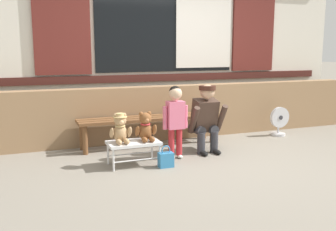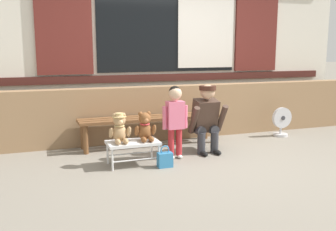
{
  "view_description": "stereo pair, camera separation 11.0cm",
  "coord_description": "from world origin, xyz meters",
  "px_view_note": "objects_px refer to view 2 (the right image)",
  "views": [
    {
      "loc": [
        -2.29,
        -4.17,
        1.42
      ],
      "look_at": [
        -0.5,
        0.47,
        0.55
      ],
      "focal_mm": 40.59,
      "sensor_mm": 36.0,
      "label": 1
    },
    {
      "loc": [
        -2.19,
        -4.21,
        1.42
      ],
      "look_at": [
        -0.5,
        0.47,
        0.55
      ],
      "focal_mm": 40.59,
      "sensor_mm": 36.0,
      "label": 2
    }
  ],
  "objects_px": {
    "adult_crouching": "(206,118)",
    "child_standing": "(175,114)",
    "wooden_bench_long": "(150,121)",
    "small_display_bench": "(133,144)",
    "teddy_bear_with_hat": "(120,129)",
    "handbag_on_ground": "(165,159)",
    "teddy_bear_plain": "(145,127)",
    "floor_fan": "(281,122)"
  },
  "relations": [
    {
      "from": "wooden_bench_long",
      "to": "floor_fan",
      "type": "relative_size",
      "value": 4.37
    },
    {
      "from": "handbag_on_ground",
      "to": "floor_fan",
      "type": "bearing_deg",
      "value": 21.38
    },
    {
      "from": "wooden_bench_long",
      "to": "adult_crouching",
      "type": "height_order",
      "value": "adult_crouching"
    },
    {
      "from": "small_display_bench",
      "to": "adult_crouching",
      "type": "distance_m",
      "value": 1.16
    },
    {
      "from": "wooden_bench_long",
      "to": "small_display_bench",
      "type": "relative_size",
      "value": 3.28
    },
    {
      "from": "wooden_bench_long",
      "to": "teddy_bear_plain",
      "type": "bearing_deg",
      "value": -111.31
    },
    {
      "from": "adult_crouching",
      "to": "floor_fan",
      "type": "distance_m",
      "value": 1.68
    },
    {
      "from": "adult_crouching",
      "to": "handbag_on_ground",
      "type": "distance_m",
      "value": 0.98
    },
    {
      "from": "teddy_bear_plain",
      "to": "floor_fan",
      "type": "height_order",
      "value": "teddy_bear_plain"
    },
    {
      "from": "teddy_bear_plain",
      "to": "handbag_on_ground",
      "type": "distance_m",
      "value": 0.47
    },
    {
      "from": "teddy_bear_plain",
      "to": "child_standing",
      "type": "relative_size",
      "value": 0.38
    },
    {
      "from": "adult_crouching",
      "to": "floor_fan",
      "type": "height_order",
      "value": "adult_crouching"
    },
    {
      "from": "handbag_on_ground",
      "to": "floor_fan",
      "type": "relative_size",
      "value": 0.57
    },
    {
      "from": "adult_crouching",
      "to": "handbag_on_ground",
      "type": "xyz_separation_m",
      "value": [
        -0.77,
        -0.46,
        -0.38
      ]
    },
    {
      "from": "child_standing",
      "to": "teddy_bear_plain",
      "type": "bearing_deg",
      "value": -167.77
    },
    {
      "from": "teddy_bear_with_hat",
      "to": "floor_fan",
      "type": "relative_size",
      "value": 0.76
    },
    {
      "from": "small_display_bench",
      "to": "handbag_on_ground",
      "type": "bearing_deg",
      "value": -32.48
    },
    {
      "from": "adult_crouching",
      "to": "handbag_on_ground",
      "type": "bearing_deg",
      "value": -149.21
    },
    {
      "from": "teddy_bear_with_hat",
      "to": "adult_crouching",
      "type": "xyz_separation_m",
      "value": [
        1.27,
        0.24,
        0.01
      ]
    },
    {
      "from": "teddy_bear_with_hat",
      "to": "floor_fan",
      "type": "bearing_deg",
      "value": 13.82
    },
    {
      "from": "handbag_on_ground",
      "to": "teddy_bear_with_hat",
      "type": "bearing_deg",
      "value": 156.33
    },
    {
      "from": "small_display_bench",
      "to": "teddy_bear_with_hat",
      "type": "distance_m",
      "value": 0.26
    },
    {
      "from": "adult_crouching",
      "to": "handbag_on_ground",
      "type": "relative_size",
      "value": 3.49
    },
    {
      "from": "wooden_bench_long",
      "to": "teddy_bear_plain",
      "type": "distance_m",
      "value": 0.9
    },
    {
      "from": "small_display_bench",
      "to": "floor_fan",
      "type": "xyz_separation_m",
      "value": [
        2.71,
        0.71,
        -0.03
      ]
    },
    {
      "from": "teddy_bear_plain",
      "to": "child_standing",
      "type": "bearing_deg",
      "value": 12.23
    },
    {
      "from": "wooden_bench_long",
      "to": "adult_crouching",
      "type": "xyz_separation_m",
      "value": [
        0.63,
        -0.6,
        0.11
      ]
    },
    {
      "from": "handbag_on_ground",
      "to": "adult_crouching",
      "type": "bearing_deg",
      "value": 30.79
    },
    {
      "from": "teddy_bear_with_hat",
      "to": "teddy_bear_plain",
      "type": "height_order",
      "value": "same"
    },
    {
      "from": "teddy_bear_plain",
      "to": "child_standing",
      "type": "xyz_separation_m",
      "value": [
        0.43,
        0.09,
        0.13
      ]
    },
    {
      "from": "wooden_bench_long",
      "to": "handbag_on_ground",
      "type": "xyz_separation_m",
      "value": [
        -0.14,
        -1.06,
        -0.28
      ]
    },
    {
      "from": "floor_fan",
      "to": "child_standing",
      "type": "bearing_deg",
      "value": -163.85
    },
    {
      "from": "adult_crouching",
      "to": "wooden_bench_long",
      "type": "bearing_deg",
      "value": 136.34
    },
    {
      "from": "wooden_bench_long",
      "to": "small_display_bench",
      "type": "bearing_deg",
      "value": -120.12
    },
    {
      "from": "wooden_bench_long",
      "to": "adult_crouching",
      "type": "distance_m",
      "value": 0.87
    },
    {
      "from": "teddy_bear_plain",
      "to": "handbag_on_ground",
      "type": "height_order",
      "value": "teddy_bear_plain"
    },
    {
      "from": "child_standing",
      "to": "floor_fan",
      "type": "distance_m",
      "value": 2.23
    },
    {
      "from": "teddy_bear_plain",
      "to": "adult_crouching",
      "type": "height_order",
      "value": "adult_crouching"
    },
    {
      "from": "adult_crouching",
      "to": "child_standing",
      "type": "bearing_deg",
      "value": -164.35
    },
    {
      "from": "floor_fan",
      "to": "wooden_bench_long",
      "type": "bearing_deg",
      "value": 176.61
    },
    {
      "from": "child_standing",
      "to": "floor_fan",
      "type": "xyz_separation_m",
      "value": [
        2.11,
        0.61,
        -0.35
      ]
    },
    {
      "from": "wooden_bench_long",
      "to": "handbag_on_ground",
      "type": "distance_m",
      "value": 1.1
    }
  ]
}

